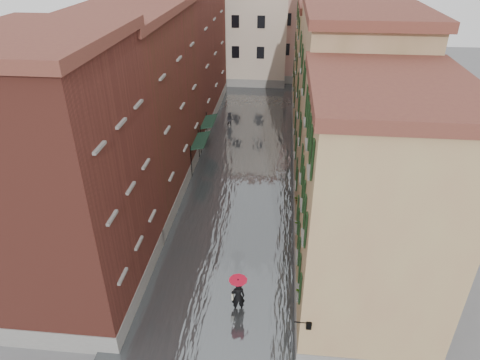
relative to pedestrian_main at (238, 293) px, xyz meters
The scene contains 16 objects.
ground 3.18m from the pedestrian_main, 112.27° to the left, with size 120.00×120.00×0.00m, color #5D5D60.
floodwater 15.79m from the pedestrian_main, 94.04° to the left, with size 10.00×60.00×0.20m, color #4E5356.
building_left_near 9.70m from the pedestrian_main, behind, with size 6.00×8.00×13.00m, color brown.
building_left_mid 15.11m from the pedestrian_main, 124.70° to the left, with size 6.00×14.00×12.50m, color #57201B.
building_left_far 28.51m from the pedestrian_main, 106.89° to the left, with size 6.00×16.00×14.00m, color brown.
building_right_near 7.46m from the pedestrian_main, ahead, with size 6.00×8.00×11.50m, color #A27753.
building_right_mid 14.13m from the pedestrian_main, 63.31° to the left, with size 6.00×14.00×13.00m, color tan.
building_right_far 27.73m from the pedestrian_main, 77.57° to the left, with size 6.00×16.00×11.50m, color #A27753.
building_end_cream 41.26m from the pedestrian_main, 95.77° to the left, with size 12.00×9.00×13.00m, color #BDA896.
building_end_pink 43.26m from the pedestrian_main, 83.47° to the left, with size 10.00×9.00×12.00m, color #A67B75.
awning_near 15.67m from the pedestrian_main, 107.10° to the left, with size 1.09×3.28×2.80m.
awning_far 19.53m from the pedestrian_main, 103.64° to the left, with size 1.09×3.15×2.80m.
wall_lantern 4.93m from the pedestrian_main, 45.59° to the right, with size 0.71×0.22×0.35m.
window_planters 4.53m from the pedestrian_main, 39.66° to the left, with size 0.59×8.37×0.84m.
pedestrian_main is the anchor object (origin of this frame).
pedestrian_far 23.97m from the pedestrian_main, 97.94° to the left, with size 0.78×0.61×1.60m, color black.
Camera 1 is at (2.79, -18.30, 16.73)m, focal length 32.00 mm.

